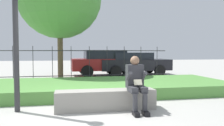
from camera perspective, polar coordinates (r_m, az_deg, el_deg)
name	(u,v)px	position (r m, az deg, el deg)	size (l,w,h in m)	color
ground_plane	(89,110)	(5.22, -5.94, -12.20)	(60.00, 60.00, 0.00)	#B2AFA8
stone_bench	(106,101)	(5.21, -1.61, -9.85)	(2.34, 0.47, 0.47)	gray
person_seated_reader	(136,81)	(5.01, 6.28, -4.74)	(0.42, 0.73, 1.26)	black
grass_berm	(84,87)	(7.42, -7.44, -6.32)	(9.90, 3.19, 0.34)	#569342
iron_fence	(80,64)	(9.64, -8.26, -0.17)	(7.90, 0.03, 1.61)	#232326
car_parked_center	(107,62)	(12.64, -1.37, 0.27)	(4.20, 1.98, 1.46)	maroon
car_parked_right	(133,63)	(12.94, 5.60, 0.05)	(4.06, 1.96, 1.32)	black
street_lamp	(15,14)	(5.42, -23.95, 11.68)	(0.28, 0.28, 3.54)	#2D2D30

